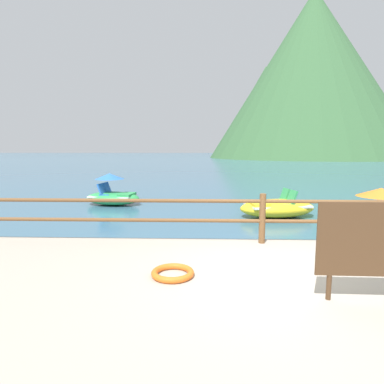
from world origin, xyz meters
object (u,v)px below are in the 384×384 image
Objects in this scene: sign_board at (368,241)px; pedal_boat_3 at (375,220)px; life_ring at (173,273)px; pedal_boat_2 at (277,208)px; pedal_boat_0 at (112,194)px.

pedal_boat_3 is at bearing 60.90° from sign_board.
pedal_boat_2 is at bearing 64.40° from life_ring.
sign_board is 0.52× the size of pedal_boat_0.
sign_board is 1.95× the size of life_ring.
sign_board reaches higher than pedal_boat_3.
life_ring is at bearing 164.43° from sign_board.
life_ring is 0.27× the size of pedal_boat_0.
pedal_boat_0 is at bearing 161.30° from pedal_boat_2.
pedal_boat_2 is (5.90, -2.00, -0.11)m from pedal_boat_0.
sign_board is 10.12m from pedal_boat_0.
pedal_boat_2 is at bearing -18.70° from pedal_boat_0.
pedal_boat_2 is at bearing 132.78° from pedal_boat_3.
pedal_boat_2 is at bearing 85.94° from sign_board.
sign_board is at bearing -57.43° from pedal_boat_0.
sign_board is at bearing -119.10° from pedal_boat_3.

